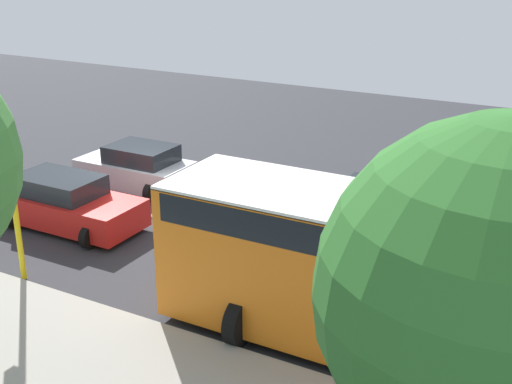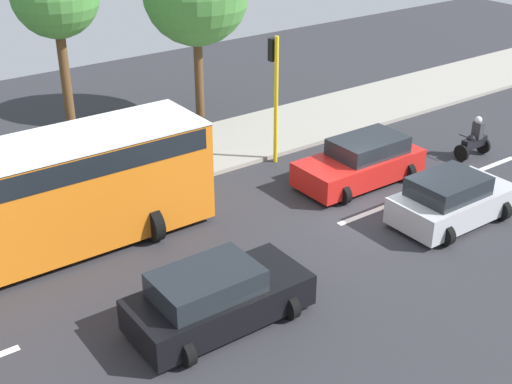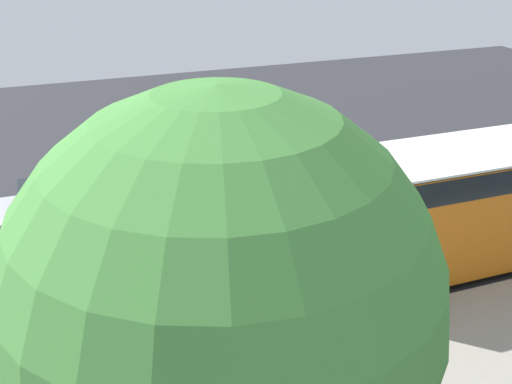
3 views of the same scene
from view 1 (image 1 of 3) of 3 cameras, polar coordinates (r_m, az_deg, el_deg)
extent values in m
cube|color=#2D2D33|center=(20.71, -9.53, -2.00)|extent=(40.00, 60.00, 0.10)
cube|color=white|center=(24.67, -20.63, 0.79)|extent=(0.20, 2.40, 0.01)
cube|color=white|center=(20.69, -9.54, -1.85)|extent=(0.20, 2.40, 0.01)
cube|color=white|center=(17.87, 5.93, -5.39)|extent=(0.20, 2.40, 0.01)
cube|color=red|center=(20.03, -15.58, -1.40)|extent=(1.88, 4.38, 0.80)
cube|color=#1E2328|center=(20.03, -16.49, 0.59)|extent=(1.58, 2.45, 0.56)
cylinder|color=black|center=(19.77, -10.83, -2.03)|extent=(0.64, 0.22, 0.64)
cylinder|color=black|center=(18.64, -14.03, -3.73)|extent=(0.64, 0.22, 0.64)
cylinder|color=black|center=(21.63, -16.80, -0.57)|extent=(0.64, 0.22, 0.64)
cylinder|color=black|center=(20.60, -20.02, -2.02)|extent=(0.64, 0.22, 0.64)
cube|color=black|center=(19.04, 9.87, -2.09)|extent=(1.88, 4.31, 0.80)
cube|color=#1E2328|center=(18.69, 10.99, -0.35)|extent=(1.58, 2.41, 0.56)
cylinder|color=black|center=(18.88, 4.92, -2.84)|extent=(0.64, 0.22, 0.64)
cylinder|color=black|center=(20.29, 6.83, -1.20)|extent=(0.64, 0.22, 0.64)
cylinder|color=black|center=(18.04, 13.21, -4.49)|extent=(0.64, 0.22, 0.64)
cylinder|color=black|center=(19.52, 14.58, -2.65)|extent=(0.64, 0.22, 0.64)
cube|color=#B7B7BC|center=(22.78, -10.26, 1.70)|extent=(1.86, 3.83, 0.80)
cube|color=#1E2328|center=(22.39, -9.76, 3.23)|extent=(1.56, 2.15, 0.56)
cylinder|color=black|center=(23.07, -13.95, 1.03)|extent=(0.64, 0.22, 0.64)
cylinder|color=black|center=(24.23, -11.37, 2.17)|extent=(0.64, 0.22, 0.64)
cylinder|color=black|center=(21.51, -8.94, -0.03)|extent=(0.64, 0.22, 0.64)
cylinder|color=black|center=(22.75, -6.45, 1.24)|extent=(0.64, 0.22, 0.64)
cube|color=orange|center=(13.14, 14.62, -8.02)|extent=(2.50, 11.00, 2.90)
cube|color=black|center=(12.66, 15.07, -3.63)|extent=(2.52, 10.56, 0.60)
cube|color=white|center=(12.52, 15.22, -2.09)|extent=(2.50, 11.00, 0.08)
cylinder|color=black|center=(15.62, 2.68, -7.28)|extent=(1.00, 0.30, 1.00)
cylinder|color=black|center=(13.93, -1.39, -10.99)|extent=(1.00, 0.30, 1.00)
cylinder|color=yellow|center=(16.73, -20.04, -0.08)|extent=(0.14, 0.14, 4.50)
sphere|color=#2D6B28|center=(5.90, 19.97, -8.37)|extent=(3.07, 3.07, 3.07)
camera|label=2|loc=(28.11, 34.63, 21.92)|focal=48.45mm
camera|label=3|loc=(13.78, -63.75, 11.98)|focal=43.02mm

